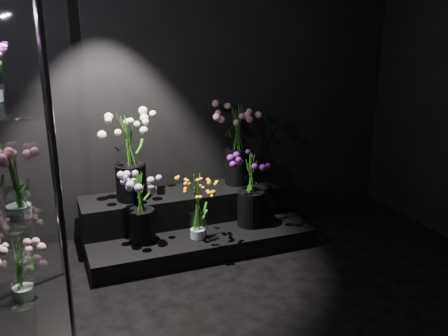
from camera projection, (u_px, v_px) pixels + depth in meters
floor at (300, 334)px, 3.28m from camera, size 4.00×4.00×0.00m
wall_back at (201, 81)px, 4.63m from camera, size 4.00×0.00×4.00m
display_riser at (193, 221)px, 4.58m from camera, size 1.97×0.88×0.44m
display_case at (5, 172)px, 3.00m from camera, size 0.60×1.00×2.20m
bouquet_orange_bells at (197, 206)px, 4.19m from camera, size 0.30×0.30×0.57m
bouquet_lilac at (141, 202)px, 4.12m from camera, size 0.38×0.38×0.60m
bouquet_purple at (251, 186)px, 4.43m from camera, size 0.37×0.37×0.67m
bouquet_cream_roses at (129, 151)px, 4.27m from camera, size 0.43×0.43×0.76m
bouquet_pink_roses at (238, 138)px, 4.67m from camera, size 0.45×0.45×0.77m
bouquet_case_pink at (15, 180)px, 2.88m from camera, size 0.40×0.40×0.46m
bouquet_case_base_pink at (20, 269)px, 3.43m from camera, size 0.36×0.36×0.44m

